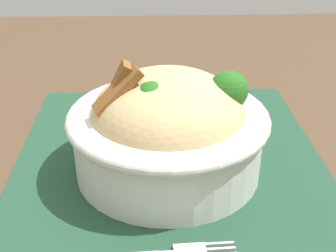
{
  "coord_description": "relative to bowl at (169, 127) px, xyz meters",
  "views": [
    {
      "loc": [
        0.34,
        -0.04,
        1.03
      ],
      "look_at": [
        -0.05,
        -0.02,
        0.82
      ],
      "focal_mm": 47.74,
      "sensor_mm": 36.0,
      "label": 1
    }
  ],
  "objects": [
    {
      "name": "table",
      "position": [
        0.05,
        0.02,
        -0.11
      ],
      "size": [
        1.34,
        0.94,
        0.77
      ],
      "color": "#4C3826",
      "rests_on": "ground_plane"
    },
    {
      "name": "bowl",
      "position": [
        0.0,
        0.0,
        0.0
      ],
      "size": [
        0.21,
        0.21,
        0.12
      ],
      "color": "silver",
      "rests_on": "placemat"
    },
    {
      "name": "placemat",
      "position": [
        0.01,
        0.0,
        -0.05
      ],
      "size": [
        0.42,
        0.33,
        0.0
      ],
      "primitive_type": "cube",
      "rotation": [
        0.0,
        0.0,
        0.01
      ],
      "color": "#1E422D",
      "rests_on": "table"
    }
  ]
}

